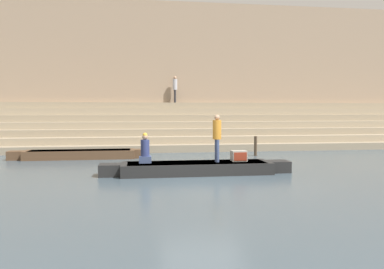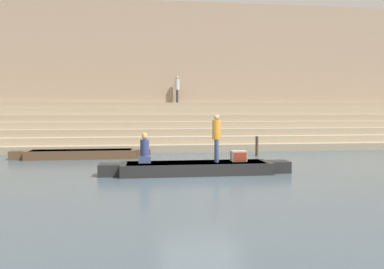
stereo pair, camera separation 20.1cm
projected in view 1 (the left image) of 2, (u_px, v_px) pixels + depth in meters
ground_plane at (202, 183)px, 11.41m from camera, size 120.00×120.00×0.00m
ghat_steps at (170, 131)px, 22.84m from camera, size 36.00×5.04×2.74m
back_wall at (167, 75)px, 24.98m from camera, size 34.20×1.28×9.30m
rowboat_main at (197, 168)px, 13.07m from camera, size 6.68×1.40×0.41m
person_standing at (217, 135)px, 13.10m from camera, size 0.30×0.30×1.66m
person_rowing at (145, 151)px, 12.89m from camera, size 0.42×0.33×1.05m
tv_set at (239, 156)px, 13.38m from camera, size 0.54×0.43×0.37m
moored_boat_shore at (80, 154)px, 17.21m from camera, size 6.31×1.02×0.40m
mooring_post at (256, 146)px, 18.36m from camera, size 0.14×0.14×0.97m
person_on_steps at (175, 87)px, 24.15m from camera, size 0.29×0.29×1.71m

